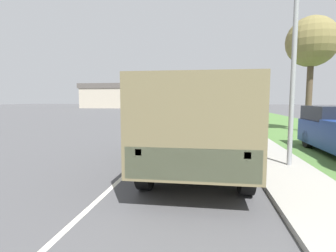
# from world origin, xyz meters

# --- Properties ---
(ground_plane) EXTENTS (180.00, 180.00, 0.00)m
(ground_plane) POSITION_xyz_m (0.00, 40.00, 0.00)
(ground_plane) COLOR #4C4C4F
(lane_centre_stripe) EXTENTS (0.12, 120.00, 0.00)m
(lane_centre_stripe) POSITION_xyz_m (0.00, 40.00, 0.00)
(lane_centre_stripe) COLOR silver
(lane_centre_stripe) RESTS_ON ground
(sidewalk_right) EXTENTS (1.80, 120.00, 0.12)m
(sidewalk_right) POSITION_xyz_m (4.50, 40.00, 0.06)
(sidewalk_right) COLOR #9E9B93
(sidewalk_right) RESTS_ON ground
(grass_strip_right) EXTENTS (7.00, 120.00, 0.02)m
(grass_strip_right) POSITION_xyz_m (8.90, 40.00, 0.01)
(grass_strip_right) COLOR #4C7538
(grass_strip_right) RESTS_ON ground
(military_truck) EXTENTS (2.58, 7.38, 2.76)m
(military_truck) POSITION_xyz_m (1.98, 10.35, 1.56)
(military_truck) COLOR #474C38
(military_truck) RESTS_ON ground
(car_nearest_ahead) EXTENTS (1.72, 4.51, 1.72)m
(car_nearest_ahead) POSITION_xyz_m (-1.50, 23.86, 0.76)
(car_nearest_ahead) COLOR tan
(car_nearest_ahead) RESTS_ON ground
(car_second_ahead) EXTENTS (1.91, 4.85, 1.45)m
(car_second_ahead) POSITION_xyz_m (1.87, 36.69, 0.66)
(car_second_ahead) COLOR black
(car_second_ahead) RESTS_ON ground
(car_third_ahead) EXTENTS (1.89, 4.65, 1.57)m
(car_third_ahead) POSITION_xyz_m (1.87, 49.56, 0.71)
(car_third_ahead) COLOR tan
(car_third_ahead) RESTS_ON ground
(lamp_post) EXTENTS (1.69, 0.24, 6.61)m
(lamp_post) POSITION_xyz_m (4.53, 10.37, 4.09)
(lamp_post) COLOR gray
(lamp_post) RESTS_ON sidewalk_right
(tree_mid_right) EXTENTS (3.19, 3.19, 7.40)m
(tree_mid_right) POSITION_xyz_m (8.83, 20.46, 5.75)
(tree_mid_right) COLOR #4C3D2D
(tree_mid_right) RESTS_ON grass_strip_right
(building_distant) EXTENTS (19.66, 9.94, 6.26)m
(building_distant) POSITION_xyz_m (-20.39, 69.26, 3.17)
(building_distant) COLOR #B2A893
(building_distant) RESTS_ON ground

